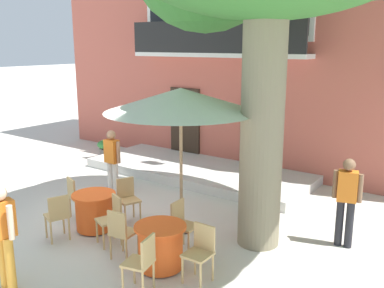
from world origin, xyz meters
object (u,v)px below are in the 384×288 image
at_px(cafe_chair_middle_1, 77,195).
at_px(cafe_table_middle, 95,211).
at_px(pedestrian_near_entrance, 347,198).
at_px(cafe_chair_near_tree_1, 121,231).
at_px(cafe_chair_middle_2, 58,214).
at_px(ground_planter_left, 104,148).
at_px(cafe_chair_near_tree_3, 201,249).
at_px(cafe_chair_middle_3, 112,216).
at_px(cafe_chair_near_tree_0, 182,222).
at_px(cafe_chair_middle_0, 128,197).
at_px(cafe_chair_near_tree_2, 142,260).
at_px(pedestrian_mid_plaza, 3,232).
at_px(pedestrian_by_tree, 112,159).
at_px(cafe_umbrella, 181,101).
at_px(cafe_table_near_tree, 161,246).

bearing_deg(cafe_chair_middle_1, cafe_table_middle, -12.91).
height_order(cafe_table_middle, pedestrian_near_entrance, pedestrian_near_entrance).
relative_size(cafe_chair_near_tree_1, cafe_chair_middle_2, 1.00).
distance_m(cafe_table_middle, pedestrian_near_entrance, 4.82).
bearing_deg(ground_planter_left, cafe_table_middle, -45.11).
height_order(cafe_chair_near_tree_3, pedestrian_near_entrance, pedestrian_near_entrance).
height_order(cafe_table_middle, ground_planter_left, cafe_table_middle).
xyz_separation_m(cafe_chair_middle_3, ground_planter_left, (-4.74, 4.25, -0.20)).
height_order(cafe_chair_near_tree_0, cafe_chair_middle_2, same).
bearing_deg(cafe_chair_middle_3, cafe_chair_near_tree_1, -31.49).
bearing_deg(cafe_chair_near_tree_3, cafe_chair_middle_0, 157.64).
height_order(cafe_chair_near_tree_2, cafe_chair_middle_3, same).
bearing_deg(cafe_chair_middle_2, cafe_chair_middle_1, 121.09).
height_order(cafe_chair_near_tree_1, pedestrian_mid_plaza, pedestrian_mid_plaza).
distance_m(pedestrian_near_entrance, pedestrian_by_tree, 5.44).
height_order(cafe_chair_near_tree_0, ground_planter_left, cafe_chair_near_tree_0).
bearing_deg(pedestrian_near_entrance, cafe_chair_near_tree_3, -120.51).
xyz_separation_m(cafe_chair_near_tree_3, cafe_chair_middle_2, (-2.99, -0.39, 0.00)).
bearing_deg(cafe_chair_near_tree_0, cafe_chair_middle_3, -155.65).
bearing_deg(cafe_table_middle, cafe_chair_middle_3, -16.46).
distance_m(cafe_chair_near_tree_3, cafe_umbrella, 2.82).
height_order(cafe_chair_near_tree_3, pedestrian_by_tree, pedestrian_by_tree).
bearing_deg(cafe_chair_near_tree_2, cafe_chair_middle_3, 149.79).
bearing_deg(cafe_chair_near_tree_2, cafe_table_middle, 153.82).
distance_m(cafe_chair_near_tree_0, cafe_umbrella, 2.24).
bearing_deg(cafe_table_near_tree, cafe_chair_middle_0, 148.22).
xyz_separation_m(cafe_chair_near_tree_1, cafe_chair_near_tree_3, (1.49, 0.23, 0.00)).
height_order(cafe_chair_near_tree_1, pedestrian_near_entrance, pedestrian_near_entrance).
bearing_deg(cafe_chair_near_tree_3, cafe_chair_near_tree_1, -171.08).
xyz_separation_m(cafe_chair_near_tree_0, cafe_chair_middle_0, (-1.72, 0.39, 0.00)).
xyz_separation_m(cafe_chair_near_tree_1, cafe_chair_middle_1, (-2.04, 0.74, 0.00)).
relative_size(cafe_table_near_tree, pedestrian_by_tree, 0.53).
distance_m(cafe_chair_middle_1, ground_planter_left, 5.08).
bearing_deg(cafe_table_near_tree, cafe_chair_near_tree_1, -167.64).
distance_m(cafe_chair_middle_2, cafe_umbrella, 3.15).
bearing_deg(cafe_chair_near_tree_2, cafe_chair_middle_2, 170.94).
distance_m(cafe_chair_middle_2, ground_planter_left, 6.11).
height_order(cafe_chair_middle_2, pedestrian_by_tree, pedestrian_by_tree).
relative_size(cafe_table_near_tree, cafe_table_middle, 1.00).
distance_m(ground_planter_left, pedestrian_mid_plaza, 7.77).
bearing_deg(pedestrian_mid_plaza, cafe_chair_near_tree_1, 65.26).
bearing_deg(cafe_chair_near_tree_0, pedestrian_near_entrance, 38.13).
distance_m(cafe_table_middle, cafe_chair_middle_2, 0.77).
bearing_deg(cafe_chair_near_tree_1, pedestrian_mid_plaza, -114.74).
distance_m(cafe_chair_near_tree_0, pedestrian_by_tree, 3.36).
relative_size(cafe_chair_near_tree_2, cafe_chair_middle_2, 1.00).
distance_m(cafe_chair_middle_2, pedestrian_mid_plaza, 1.72).
height_order(cafe_table_near_tree, cafe_chair_middle_0, cafe_chair_middle_0).
bearing_deg(cafe_chair_middle_2, cafe_chair_near_tree_0, 26.54).
height_order(cafe_table_middle, cafe_chair_middle_1, cafe_chair_middle_1).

